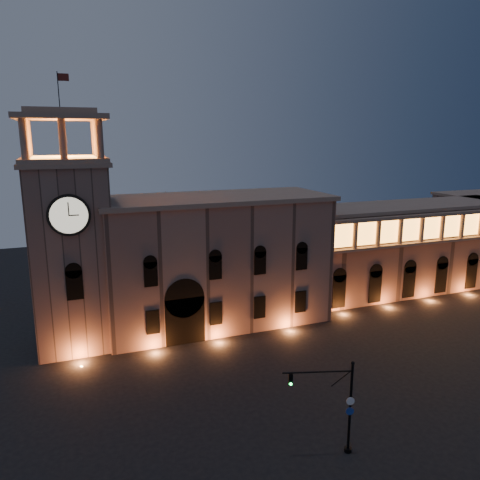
{
  "coord_description": "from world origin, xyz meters",
  "views": [
    {
      "loc": [
        -20.92,
        -37.11,
        25.45
      ],
      "look_at": [
        -0.72,
        16.0,
        12.73
      ],
      "focal_mm": 35.0,
      "sensor_mm": 36.0,
      "label": 1
    }
  ],
  "objects": [
    {
      "name": "government_building",
      "position": [
        -2.08,
        21.93,
        8.77
      ],
      "size": [
        30.8,
        12.8,
        17.6
      ],
      "color": "#7E5D52",
      "rests_on": "ground"
    },
    {
      "name": "clock_tower",
      "position": [
        -20.5,
        20.98,
        12.5
      ],
      "size": [
        9.8,
        9.8,
        32.4
      ],
      "color": "#7E5D52",
      "rests_on": "ground"
    },
    {
      "name": "ground",
      "position": [
        0.0,
        0.0,
        0.0
      ],
      "size": [
        160.0,
        160.0,
        0.0
      ],
      "primitive_type": "plane",
      "color": "black",
      "rests_on": "ground"
    },
    {
      "name": "traffic_light",
      "position": [
        -1.55,
        -8.4,
        4.26
      ],
      "size": [
        5.68,
        2.03,
        8.1
      ],
      "rotation": [
        0.0,
        0.0,
        -0.3
      ],
      "color": "black",
      "rests_on": "ground"
    },
    {
      "name": "colonnade_wing",
      "position": [
        32.0,
        23.92,
        7.33
      ],
      "size": [
        40.6,
        11.5,
        14.5
      ],
      "color": "#79584D",
      "rests_on": "ground"
    }
  ]
}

